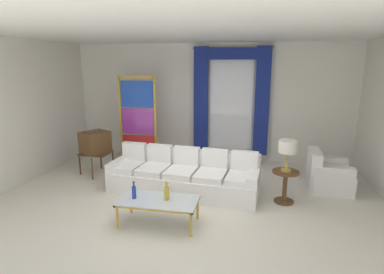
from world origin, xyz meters
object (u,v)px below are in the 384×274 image
object	(u,v)px
couch_white_long	(184,176)
peacock_figurine	(149,160)
round_side_table	(285,184)
bottle_crystal_tall	(134,192)
vintage_tv	(95,143)
coffee_table	(158,202)
stained_glass_divider	(138,123)
table_lamp_brass	(288,148)
bottle_blue_decanter	(167,192)
armchair_white	(326,176)

from	to	relation	value
couch_white_long	peacock_figurine	xyz separation A→B (m)	(-1.12, 1.12, -0.09)
couch_white_long	peacock_figurine	bearing A→B (deg)	135.05
couch_white_long	round_side_table	xyz separation A→B (m)	(1.91, -0.16, 0.05)
bottle_crystal_tall	vintage_tv	xyz separation A→B (m)	(-1.71, 1.96, 0.20)
bottle_crystal_tall	peacock_figurine	size ratio (longest dim) A/B	0.48
peacock_figurine	round_side_table	size ratio (longest dim) A/B	1.01
coffee_table	bottle_crystal_tall	xyz separation A→B (m)	(-0.39, -0.03, 0.15)
vintage_tv	stained_glass_divider	world-z (taller)	stained_glass_divider
stained_glass_divider	table_lamp_brass	xyz separation A→B (m)	(3.40, -1.58, -0.03)
bottle_crystal_tall	round_side_table	world-z (taller)	bottle_crystal_tall
round_side_table	couch_white_long	bearing A→B (deg)	175.08
vintage_tv	peacock_figurine	bearing A→B (deg)	28.14
coffee_table	bottle_blue_decanter	size ratio (longest dim) A/B	3.97
armchair_white	peacock_figurine	size ratio (longest dim) A/B	1.43
couch_white_long	armchair_white	bearing A→B (deg)	12.74
coffee_table	table_lamp_brass	distance (m)	2.44
couch_white_long	vintage_tv	world-z (taller)	vintage_tv
vintage_tv	peacock_figurine	world-z (taller)	vintage_tv
armchair_white	table_lamp_brass	world-z (taller)	table_lamp_brass
armchair_white	table_lamp_brass	distance (m)	1.39
bottle_crystal_tall	armchair_white	distance (m)	3.86
couch_white_long	table_lamp_brass	world-z (taller)	table_lamp_brass
peacock_figurine	bottle_blue_decanter	bearing A→B (deg)	-65.03
coffee_table	table_lamp_brass	xyz separation A→B (m)	(2.01, 1.23, 0.66)
vintage_tv	bottle_crystal_tall	bearing A→B (deg)	-48.90
armchair_white	bottle_blue_decanter	bearing A→B (deg)	-144.08
bottle_crystal_tall	round_side_table	size ratio (longest dim) A/B	0.48
bottle_blue_decanter	table_lamp_brass	bearing A→B (deg)	32.53
bottle_crystal_tall	round_side_table	xyz separation A→B (m)	(2.39, 1.25, -0.17)
armchair_white	peacock_figurine	bearing A→B (deg)	172.89
table_lamp_brass	couch_white_long	bearing A→B (deg)	175.08
coffee_table	peacock_figurine	bearing A→B (deg)	112.22
coffee_table	stained_glass_divider	distance (m)	3.20
vintage_tv	armchair_white	world-z (taller)	vintage_tv
stained_glass_divider	table_lamp_brass	size ratio (longest dim) A/B	3.86
armchair_white	table_lamp_brass	bearing A→B (deg)	-137.65
bottle_crystal_tall	peacock_figurine	bearing A→B (deg)	104.14
bottle_crystal_tall	vintage_tv	bearing A→B (deg)	131.10
bottle_crystal_tall	peacock_figurine	distance (m)	2.63
bottle_blue_decanter	bottle_crystal_tall	size ratio (longest dim) A/B	1.07
couch_white_long	round_side_table	world-z (taller)	couch_white_long
vintage_tv	bottle_blue_decanter	bearing A→B (deg)	-40.57
couch_white_long	peacock_figurine	size ratio (longest dim) A/B	4.97
bottle_crystal_tall	peacock_figurine	xyz separation A→B (m)	(-0.64, 2.53, -0.30)
coffee_table	bottle_blue_decanter	xyz separation A→B (m)	(0.13, 0.03, 0.16)
coffee_table	round_side_table	world-z (taller)	round_side_table
table_lamp_brass	armchair_white	bearing A→B (deg)	42.35
round_side_table	armchair_white	bearing A→B (deg)	42.35
vintage_tv	stained_glass_divider	distance (m)	1.17
coffee_table	round_side_table	size ratio (longest dim) A/B	2.07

